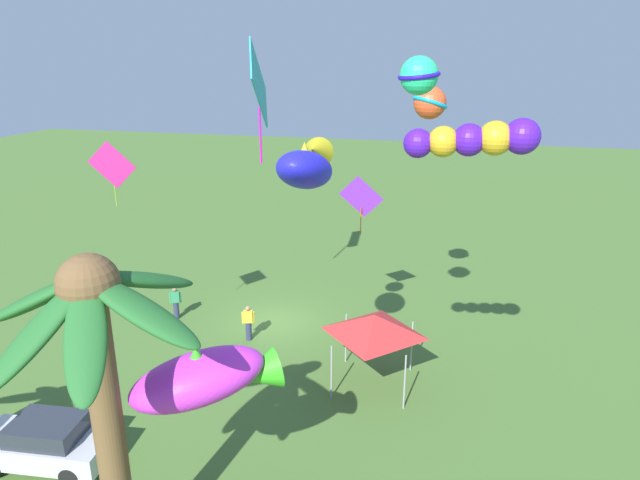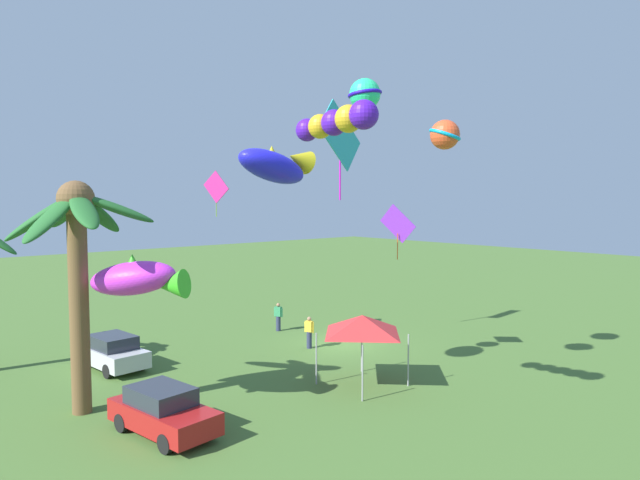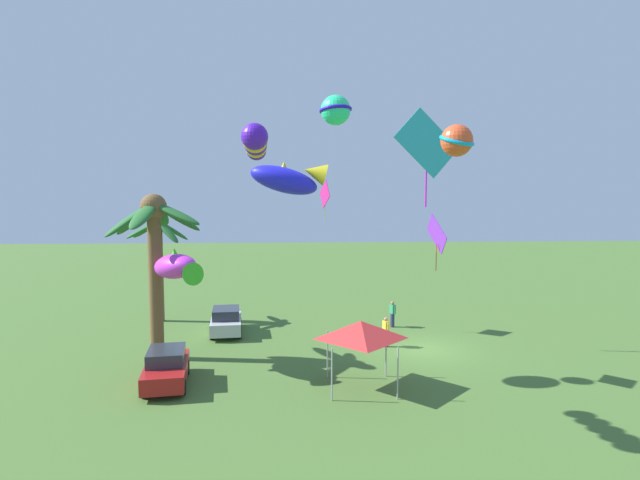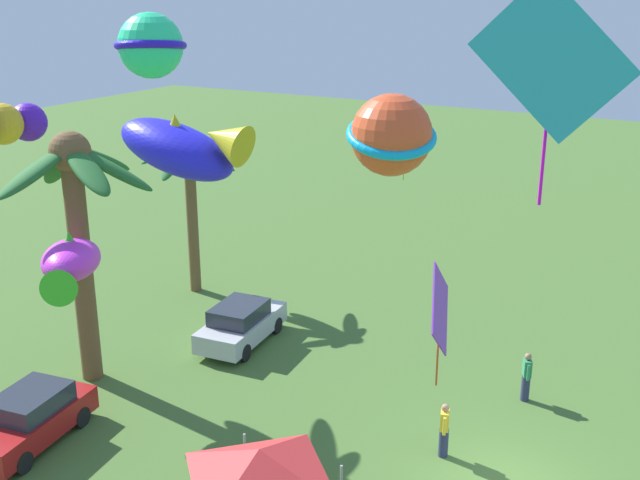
% 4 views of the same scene
% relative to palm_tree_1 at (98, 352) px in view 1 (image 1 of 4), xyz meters
% --- Properties ---
extents(ground_plane, '(120.00, 120.00, 0.00)m').
position_rel_palm_tree_1_xyz_m(ground_plane, '(0.80, -13.40, -5.96)').
color(ground_plane, '#476B2D').
extents(palm_tree_1, '(5.13, 4.84, 8.10)m').
position_rel_palm_tree_1_xyz_m(palm_tree_1, '(0.00, 0.00, 0.00)').
color(palm_tree_1, brown).
rests_on(palm_tree_1, ground).
extents(parked_car_1, '(4.05, 2.08, 1.51)m').
position_rel_palm_tree_1_xyz_m(parked_car_1, '(4.46, -2.80, -5.21)').
color(parked_car_1, '#BCBCC1').
rests_on(parked_car_1, ground).
extents(spectator_0, '(0.53, 0.34, 1.59)m').
position_rel_palm_tree_1_xyz_m(spectator_0, '(1.36, -11.59, -5.15)').
color(spectator_0, '#2D3351').
rests_on(spectator_0, ground).
extents(spectator_1, '(0.51, 0.37, 1.59)m').
position_rel_palm_tree_1_xyz_m(spectator_1, '(5.41, -12.72, -5.15)').
color(spectator_1, '#2D3351').
rests_on(spectator_1, ground).
extents(festival_tent, '(2.86, 2.86, 2.85)m').
position_rel_palm_tree_1_xyz_m(festival_tent, '(-4.40, -9.49, -3.49)').
color(festival_tent, '#9E9EA3').
rests_on(festival_tent, ground).
extents(kite_diamond_0, '(1.63, 0.51, 2.34)m').
position_rel_palm_tree_1_xyz_m(kite_diamond_0, '(5.06, -8.57, 2.08)').
color(kite_diamond_0, '#B61C6E').
extents(kite_diamond_1, '(0.80, 3.61, 5.10)m').
position_rel_palm_tree_1_xyz_m(kite_diamond_1, '(1.25, -13.57, 4.66)').
color(kite_diamond_1, '#2AA9B4').
extents(kite_fish_2, '(1.57, 3.52, 1.81)m').
position_rel_palm_tree_1_xyz_m(kite_fish_2, '(-2.70, -6.51, 2.79)').
color(kite_fish_2, '#201EEE').
extents(kite_tube_3, '(3.26, 0.92, 1.05)m').
position_rel_palm_tree_1_xyz_m(kite_tube_3, '(-7.29, -5.43, 3.86)').
color(kite_tube_3, '#4B16BF').
extents(kite_ball_4, '(1.85, 1.85, 1.22)m').
position_rel_palm_tree_1_xyz_m(kite_ball_4, '(-5.72, -12.93, 4.15)').
color(kite_ball_4, '#E64E26').
extents(kite_ball_5, '(1.73, 1.73, 1.12)m').
position_rel_palm_tree_1_xyz_m(kite_ball_5, '(-5.62, -8.32, 5.26)').
color(kite_ball_5, '#26E38E').
extents(kite_fish_6, '(3.65, 3.17, 1.60)m').
position_rel_palm_tree_1_xyz_m(kite_fish_6, '(-1.70, -1.41, -1.19)').
color(kite_fish_6, '#D732DE').
extents(kite_diamond_7, '(1.78, 0.43, 2.51)m').
position_rel_palm_tree_1_xyz_m(kite_diamond_7, '(-3.22, -12.93, 0.36)').
color(kite_diamond_7, purple).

